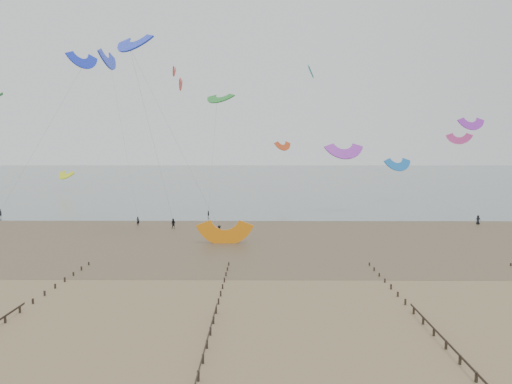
% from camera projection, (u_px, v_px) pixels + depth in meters
% --- Properties ---
extents(ground, '(500.00, 500.00, 0.00)m').
position_uv_depth(ground, '(183.00, 293.00, 51.91)').
color(ground, brown).
rests_on(ground, ground).
extents(sea_and_shore, '(500.00, 665.00, 0.03)m').
position_uv_depth(sea_and_shore, '(190.00, 235.00, 86.20)').
color(sea_and_shore, '#475654').
rests_on(sea_and_shore, ground).
extents(groynes, '(72.16, 50.16, 1.00)m').
position_uv_depth(groynes, '(199.00, 371.00, 32.87)').
color(groynes, black).
rests_on(groynes, ground).
extents(kitesurfer_lead, '(0.70, 0.55, 1.70)m').
position_uv_depth(kitesurfer_lead, '(138.00, 221.00, 96.12)').
color(kitesurfer_lead, black).
rests_on(kitesurfer_lead, ground).
extents(kitesurfers, '(131.97, 27.28, 1.87)m').
position_uv_depth(kitesurfers, '(363.00, 219.00, 98.69)').
color(kitesurfers, black).
rests_on(kitesurfers, ground).
extents(grounded_kite, '(7.41, 5.79, 4.07)m').
position_uv_depth(grounded_kite, '(225.00, 244.00, 78.27)').
color(grounded_kite, orange).
rests_on(grounded_kite, ground).
extents(kites_airborne, '(245.32, 128.79, 44.63)m').
position_uv_depth(kites_airborne, '(178.00, 125.00, 138.84)').
color(kites_airborne, '#203AEF').
rests_on(kites_airborne, ground).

